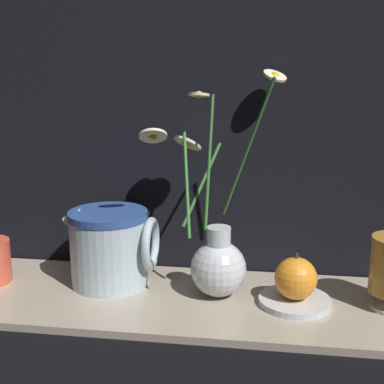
# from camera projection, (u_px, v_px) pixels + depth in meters

# --- Properties ---
(ground_plane) EXTENTS (6.00, 6.00, 0.00)m
(ground_plane) POSITION_uv_depth(u_px,v_px,m) (181.00, 304.00, 0.87)
(ground_plane) COLOR black
(shelf) EXTENTS (0.87, 0.25, 0.01)m
(shelf) POSITION_uv_depth(u_px,v_px,m) (181.00, 300.00, 0.87)
(shelf) COLOR tan
(shelf) RESTS_ON ground_plane
(vase_with_flowers) EXTENTS (0.23, 0.17, 0.36)m
(vase_with_flowers) POSITION_uv_depth(u_px,v_px,m) (217.00, 258.00, 0.86)
(vase_with_flowers) COLOR silver
(vase_with_flowers) RESTS_ON shelf
(ceramic_pitcher) EXTENTS (0.16, 0.13, 0.14)m
(ceramic_pitcher) POSITION_uv_depth(u_px,v_px,m) (110.00, 244.00, 0.90)
(ceramic_pitcher) COLOR silver
(ceramic_pitcher) RESTS_ON shelf
(saucer_plate) EXTENTS (0.11, 0.11, 0.01)m
(saucer_plate) POSITION_uv_depth(u_px,v_px,m) (295.00, 301.00, 0.84)
(saucer_plate) COLOR silver
(saucer_plate) RESTS_ON shelf
(orange_fruit) EXTENTS (0.07, 0.07, 0.07)m
(orange_fruit) POSITION_uv_depth(u_px,v_px,m) (296.00, 279.00, 0.83)
(orange_fruit) COLOR orange
(orange_fruit) RESTS_ON saucer_plate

